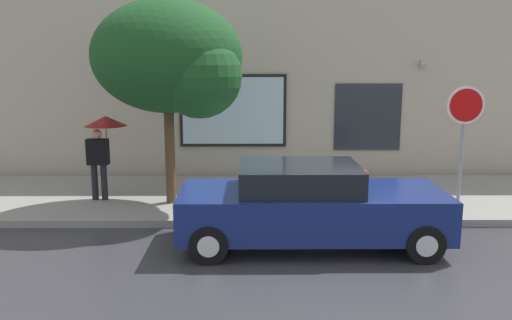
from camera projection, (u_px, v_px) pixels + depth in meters
The scene contains 8 objects.
ground_plane at pixel (300, 245), 9.38m from camera, with size 60.00×60.00×0.00m, color #333338.
sidewalk at pixel (289, 197), 12.31m from camera, with size 20.00×4.00×0.15m, color gray.
building_facade at pixel (284, 50), 14.11m from camera, with size 20.00×0.67×7.00m.
parked_car at pixel (309, 206), 9.27m from camera, with size 4.60×1.92×1.46m.
fire_hydrant at pixel (363, 187), 11.39m from camera, with size 0.30×0.44×0.78m.
pedestrian_with_umbrella at pixel (103, 135), 11.58m from camera, with size 0.91×0.91×1.88m.
street_tree at pixel (174, 60), 10.96m from camera, with size 3.16×2.69×4.35m.
stop_sign at pixel (464, 124), 10.64m from camera, with size 0.76×0.10×2.58m.
Camera 1 is at (-0.85, -8.91, 3.29)m, focal length 37.07 mm.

